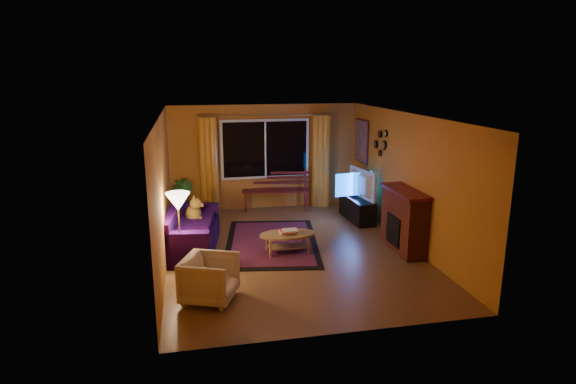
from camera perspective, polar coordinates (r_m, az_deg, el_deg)
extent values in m
cube|color=brown|center=(9.05, 0.39, -6.98)|extent=(4.50, 6.00, 0.02)
cube|color=white|center=(8.48, 0.42, 9.13)|extent=(4.50, 6.00, 0.02)
cube|color=#C67A2A|center=(11.58, -2.74, 4.16)|extent=(4.50, 0.02, 2.50)
cube|color=#C67A2A|center=(8.51, -14.65, 0.07)|extent=(0.02, 6.00, 2.50)
cube|color=#C67A2A|center=(9.40, 13.99, 1.43)|extent=(0.02, 6.00, 2.50)
cube|color=black|center=(11.48, -2.70, 5.09)|extent=(2.00, 0.02, 1.30)
cylinder|color=#BF8C3F|center=(11.34, -2.71, 9.05)|extent=(3.20, 0.03, 0.03)
cylinder|color=orange|center=(11.34, -9.39, 3.11)|extent=(0.36, 0.36, 2.24)
cylinder|color=orange|center=(11.76, 3.89, 3.66)|extent=(0.36, 0.36, 2.24)
cube|color=#4C1213|center=(11.58, -1.44, -0.95)|extent=(1.65, 0.71, 0.48)
imported|color=#235B1E|center=(11.13, -12.40, -0.83)|extent=(0.53, 0.53, 0.88)
cube|color=#190434|center=(9.14, -11.35, -4.32)|extent=(1.13, 2.09, 0.80)
imported|color=beige|center=(7.13, -9.28, -9.87)|extent=(0.89, 0.92, 0.74)
cylinder|color=#BF8C3F|center=(8.22, -12.72, -4.64)|extent=(0.28, 0.28, 1.30)
cube|color=maroon|center=(9.44, -1.94, -5.96)|extent=(2.16, 3.00, 0.02)
cylinder|color=#A47E49|center=(8.87, -0.06, -6.06)|extent=(1.04, 1.04, 0.37)
cube|color=black|center=(10.88, 8.19, -2.00)|extent=(0.46, 1.24, 0.51)
imported|color=black|center=(10.74, 8.30, 0.96)|extent=(0.32, 1.13, 0.64)
cube|color=maroon|center=(9.15, 13.62, -3.45)|extent=(0.40, 1.20, 1.10)
cube|color=orange|center=(11.54, 8.70, 5.99)|extent=(0.04, 0.76, 0.96)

